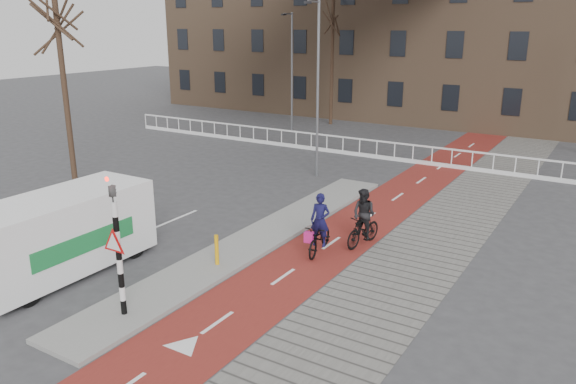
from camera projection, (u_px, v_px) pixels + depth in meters
The scene contains 15 objects.
ground at pixel (197, 292), 15.14m from camera, with size 120.00×120.00×0.00m, color #38383A.
bike_lane at pixel (389, 203), 22.54m from camera, with size 2.50×60.00×0.01m, color maroon.
sidewalk at pixel (458, 215), 21.14m from camera, with size 3.00×60.00×0.01m, color slate.
curb_island at pixel (259, 238), 18.74m from camera, with size 1.80×16.00×0.12m, color gray.
traffic_signal at pixel (117, 243), 13.22m from camera, with size 0.80×0.80×3.68m.
bollard at pixel (217, 250), 16.45m from camera, with size 0.12×0.12×0.92m, color #E1A00C.
cyclist_near at pixel (320, 233), 17.52m from camera, with size 0.94×1.93×1.93m.
cyclist_far at pixel (364, 222), 18.07m from camera, with size 0.90×1.81×1.89m.
van at pixel (60, 233), 15.99m from camera, with size 2.19×5.36×2.30m.
railing at pixel (327, 147), 31.42m from camera, with size 28.00×0.10×0.99m.
townhouse_row at pixel (450, 10), 40.47m from camera, with size 46.00×10.00×15.90m.
tree_left at pixel (65, 92), 23.75m from camera, with size 0.24×0.24×8.26m, color black.
tree_mid at pixel (332, 64), 38.92m from camera, with size 0.25×0.25×8.45m, color black.
streetlight_near at pixel (318, 92), 25.44m from camera, with size 0.12×0.12×7.92m, color slate.
streetlight_left at pixel (292, 74), 36.30m from camera, with size 0.12×0.12×7.58m, color slate.
Camera 1 is at (9.28, -10.39, 6.97)m, focal length 35.00 mm.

